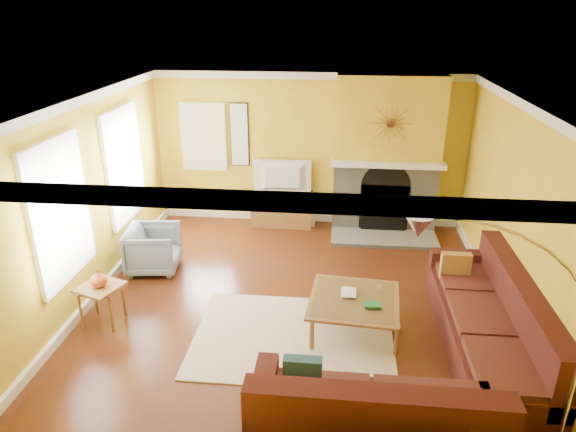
# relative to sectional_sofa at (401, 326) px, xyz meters

# --- Properties ---
(floor) EXTENTS (5.50, 6.00, 0.02)m
(floor) POSITION_rel_sectional_sofa_xyz_m (-1.29, 0.97, -0.46)
(floor) COLOR #602B14
(floor) RESTS_ON ground
(ceiling) EXTENTS (5.50, 6.00, 0.02)m
(ceiling) POSITION_rel_sectional_sofa_xyz_m (-1.29, 0.97, 2.26)
(ceiling) COLOR white
(ceiling) RESTS_ON ground
(wall_back) EXTENTS (5.50, 0.02, 2.70)m
(wall_back) POSITION_rel_sectional_sofa_xyz_m (-1.29, 3.98, 0.90)
(wall_back) COLOR gold
(wall_back) RESTS_ON ground
(wall_front) EXTENTS (5.50, 0.02, 2.70)m
(wall_front) POSITION_rel_sectional_sofa_xyz_m (-1.29, -2.04, 0.90)
(wall_front) COLOR gold
(wall_front) RESTS_ON ground
(wall_left) EXTENTS (0.02, 6.00, 2.70)m
(wall_left) POSITION_rel_sectional_sofa_xyz_m (-4.05, 0.97, 0.90)
(wall_left) COLOR gold
(wall_left) RESTS_ON ground
(wall_right) EXTENTS (0.02, 6.00, 2.70)m
(wall_right) POSITION_rel_sectional_sofa_xyz_m (1.47, 0.97, 0.90)
(wall_right) COLOR gold
(wall_right) RESTS_ON ground
(baseboard) EXTENTS (5.50, 6.00, 0.12)m
(baseboard) POSITION_rel_sectional_sofa_xyz_m (-1.29, 0.97, -0.39)
(baseboard) COLOR white
(baseboard) RESTS_ON floor
(crown_molding) EXTENTS (5.50, 6.00, 0.12)m
(crown_molding) POSITION_rel_sectional_sofa_xyz_m (-1.29, 0.97, 2.19)
(crown_molding) COLOR white
(crown_molding) RESTS_ON ceiling
(window_left_near) EXTENTS (0.06, 1.22, 1.72)m
(window_left_near) POSITION_rel_sectional_sofa_xyz_m (-4.01, 2.27, 1.05)
(window_left_near) COLOR white
(window_left_near) RESTS_ON wall_left
(window_left_far) EXTENTS (0.06, 1.22, 1.72)m
(window_left_far) POSITION_rel_sectional_sofa_xyz_m (-4.01, 0.37, 1.05)
(window_left_far) COLOR white
(window_left_far) RESTS_ON wall_left
(window_back) EXTENTS (0.82, 0.06, 1.22)m
(window_back) POSITION_rel_sectional_sofa_xyz_m (-3.19, 3.93, 1.10)
(window_back) COLOR white
(window_back) RESTS_ON wall_back
(wall_art) EXTENTS (0.34, 0.04, 1.14)m
(wall_art) POSITION_rel_sectional_sofa_xyz_m (-2.54, 3.94, 1.15)
(wall_art) COLOR white
(wall_art) RESTS_ON wall_back
(fireplace) EXTENTS (1.80, 0.40, 2.70)m
(fireplace) POSITION_rel_sectional_sofa_xyz_m (0.06, 3.77, 0.90)
(fireplace) COLOR gray
(fireplace) RESTS_ON floor
(mantel) EXTENTS (1.92, 0.22, 0.08)m
(mantel) POSITION_rel_sectional_sofa_xyz_m (0.06, 3.53, 0.80)
(mantel) COLOR white
(mantel) RESTS_ON fireplace
(hearth) EXTENTS (1.80, 0.70, 0.06)m
(hearth) POSITION_rel_sectional_sofa_xyz_m (0.06, 3.22, -0.42)
(hearth) COLOR gray
(hearth) RESTS_ON floor
(sunburst) EXTENTS (0.70, 0.04, 0.70)m
(sunburst) POSITION_rel_sectional_sofa_xyz_m (0.06, 3.54, 1.50)
(sunburst) COLOR olive
(sunburst) RESTS_ON fireplace
(rug) EXTENTS (2.40, 1.80, 0.02)m
(rug) POSITION_rel_sectional_sofa_xyz_m (-1.22, 0.27, -0.44)
(rug) COLOR beige
(rug) RESTS_ON floor
(sectional_sofa) EXTENTS (2.93, 3.46, 0.90)m
(sectional_sofa) POSITION_rel_sectional_sofa_xyz_m (0.00, 0.00, 0.00)
(sectional_sofa) COLOR #471916
(sectional_sofa) RESTS_ON floor
(coffee_table) EXTENTS (1.17, 1.17, 0.43)m
(coffee_table) POSITION_rel_sectional_sofa_xyz_m (-0.50, 0.56, -0.24)
(coffee_table) COLOR white
(coffee_table) RESTS_ON floor
(media_console) EXTENTS (1.08, 0.49, 0.60)m
(media_console) POSITION_rel_sectional_sofa_xyz_m (-1.75, 3.73, -0.15)
(media_console) COLOR olive
(media_console) RESTS_ON floor
(tv) EXTENTS (1.04, 0.19, 0.60)m
(tv) POSITION_rel_sectional_sofa_xyz_m (-1.75, 3.73, 0.44)
(tv) COLOR black
(tv) RESTS_ON media_console
(subwoofer) EXTENTS (0.27, 0.27, 0.27)m
(subwoofer) POSITION_rel_sectional_sofa_xyz_m (-1.29, 3.78, -0.32)
(subwoofer) COLOR white
(subwoofer) RESTS_ON floor
(armchair) EXTENTS (0.83, 0.82, 0.69)m
(armchair) POSITION_rel_sectional_sofa_xyz_m (-3.48, 1.79, -0.11)
(armchair) COLOR slate
(armchair) RESTS_ON floor
(side_table) EXTENTS (0.61, 0.61, 0.53)m
(side_table) POSITION_rel_sectional_sofa_xyz_m (-3.65, 0.36, -0.19)
(side_table) COLOR olive
(side_table) RESTS_ON floor
(vase) EXTENTS (0.22, 0.22, 0.22)m
(vase) POSITION_rel_sectional_sofa_xyz_m (-3.65, 0.36, 0.19)
(vase) COLOR #D8591E
(vase) RESTS_ON side_table
(book) EXTENTS (0.19, 0.26, 0.02)m
(book) POSITION_rel_sectional_sofa_xyz_m (-0.67, 0.67, -0.01)
(book) COLOR white
(book) RESTS_ON coffee_table
(arc_lamp) EXTENTS (1.46, 0.36, 2.31)m
(arc_lamp) POSITION_rel_sectional_sofa_xyz_m (0.59, -1.35, 0.71)
(arc_lamp) COLOR silver
(arc_lamp) RESTS_ON floor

